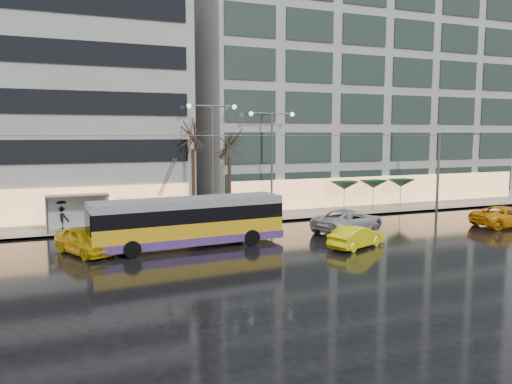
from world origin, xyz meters
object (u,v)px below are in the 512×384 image
trolleybus (189,223)px  taxi_a (85,241)px  bus_shelter (72,205)px  street_lamp_near (212,146)px

trolleybus → taxi_a: trolleybus is taller
bus_shelter → street_lamp_near: (10.38, 0.11, 4.03)m
trolleybus → taxi_a: bearing=175.8°
trolleybus → street_lamp_near: 9.79m
street_lamp_near → taxi_a: street_lamp_near is taller
bus_shelter → taxi_a: size_ratio=0.90×
taxi_a → street_lamp_near: bearing=10.9°
trolleybus → street_lamp_near: (3.89, 7.77, 4.51)m
trolleybus → bus_shelter: (-6.49, 7.66, 0.48)m
trolleybus → taxi_a: size_ratio=2.57×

